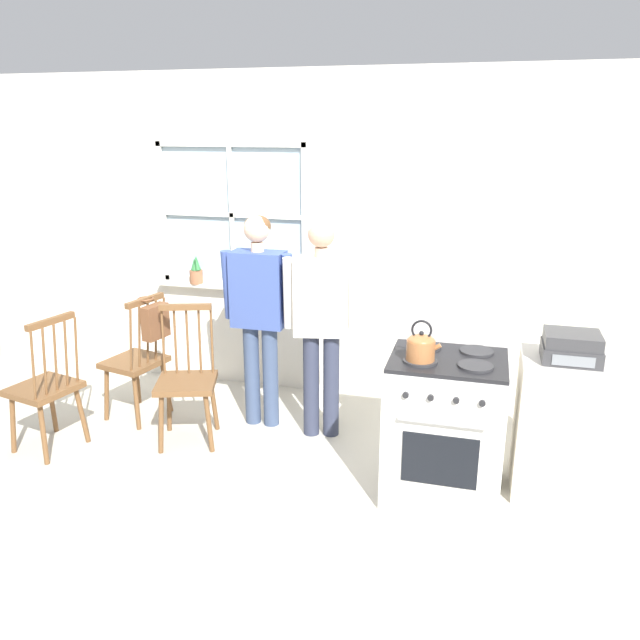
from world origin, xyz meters
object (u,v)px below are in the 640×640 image
kettle (421,346)px  person_elderly_left (259,303)px  chair_center_cluster (187,382)px  side_counter (561,426)px  person_teen_center (321,311)px  chair_by_window (136,362)px  handbag (155,321)px  potted_plant (196,272)px  stove (444,424)px  chair_near_wall (46,389)px  stereo (571,347)px

kettle → person_elderly_left: bearing=150.3°
chair_center_cluster → side_counter: bearing=-17.9°
kettle → person_teen_center: bearing=139.3°
person_teen_center → chair_by_window: bearing=172.2°
handbag → person_elderly_left: bearing=14.3°
potted_plant → side_counter: size_ratio=0.29×
person_elderly_left → stove: person_elderly_left is taller
chair_center_cluster → person_elderly_left: size_ratio=0.62×
chair_by_window → chair_near_wall: size_ratio=1.00×
stove → side_counter: 0.74m
side_counter → stereo: (0.00, -0.02, 0.54)m
chair_near_wall → kettle: 2.69m
chair_by_window → stereo: stereo is taller
person_elderly_left → chair_by_window: bearing=-171.8°
person_elderly_left → potted_plant: bearing=141.6°
side_counter → stereo: stereo is taller
chair_near_wall → kettle: size_ratio=4.13×
person_elderly_left → kettle: size_ratio=6.67×
person_teen_center → potted_plant: 1.52m
person_elderly_left → potted_plant: person_elderly_left is taller
chair_near_wall → stove: (2.80, 0.17, 0.01)m
potted_plant → side_counter: potted_plant is taller
chair_near_wall → stereo: size_ratio=3.00×
person_elderly_left → side_counter: bearing=-10.4°
person_teen_center → potted_plant: bearing=140.5°
kettle → potted_plant: (-2.12, 1.40, 0.01)m
stove → potted_plant: size_ratio=4.16×
stove → side_counter: stove is taller
chair_by_window → stove: (2.45, -0.46, 0.01)m
stereo → chair_center_cluster: bearing=179.5°
chair_center_cluster → potted_plant: bearing=92.9°
person_teen_center → stereo: person_teen_center is taller
chair_center_cluster → handbag: bearing=131.4°
chair_by_window → chair_center_cluster: 0.62m
chair_by_window → potted_plant: potted_plant is taller
chair_by_window → side_counter: bearing=98.6°
kettle → side_counter: kettle is taller
stove → chair_by_window: bearing=169.3°
chair_by_window → chair_near_wall: 0.72m
chair_center_cluster → stereo: size_ratio=3.00×
stove → side_counter: size_ratio=1.20×
chair_center_cluster → potted_plant: potted_plant is taller
chair_by_window → stove: 2.49m
chair_center_cluster → kettle: (1.72, -0.34, 0.56)m
person_elderly_left → person_teen_center: 0.50m
chair_by_window → side_counter: size_ratio=1.13×
chair_by_window → stove: size_ratio=0.94×
chair_by_window → stereo: (3.16, -0.28, 0.52)m
chair_by_window → person_elderly_left: bearing=111.4°
kettle → chair_center_cluster: bearing=168.9°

